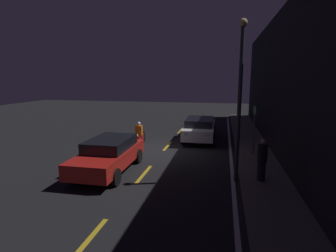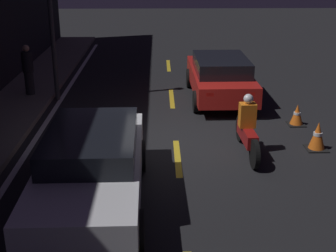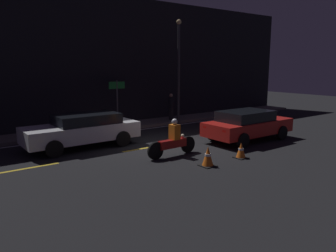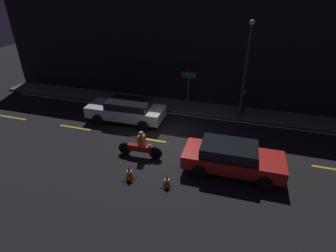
{
  "view_description": "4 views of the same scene",
  "coord_description": "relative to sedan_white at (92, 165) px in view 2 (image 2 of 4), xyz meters",
  "views": [
    {
      "loc": [
        13.05,
        3.01,
        3.78
      ],
      "look_at": [
        -0.28,
        0.18,
        1.29
      ],
      "focal_mm": 28.0,
      "sensor_mm": 36.0,
      "label": 1
    },
    {
      "loc": [
        -10.56,
        0.42,
        4.36
      ],
      "look_at": [
        -0.89,
        0.21,
        0.72
      ],
      "focal_mm": 50.0,
      "sensor_mm": 36.0,
      "label": 2
    },
    {
      "loc": [
        -7.82,
        -10.97,
        3.29
      ],
      "look_at": [
        0.06,
        -0.14,
        0.82
      ],
      "focal_mm": 35.0,
      "sensor_mm": 36.0,
      "label": 3
    },
    {
      "loc": [
        3.51,
        -11.17,
        7.27
      ],
      "look_at": [
        0.06,
        0.2,
        0.87
      ],
      "focal_mm": 28.0,
      "sensor_mm": 36.0,
      "label": 4
    }
  ],
  "objects": [
    {
      "name": "traffic_cone_mid",
      "position": [
        4.0,
        -4.88,
        -0.48
      ],
      "size": [
        0.44,
        0.44,
        0.56
      ],
      "color": "black",
      "rests_on": "ground"
    },
    {
      "name": "pedestrian",
      "position": [
        6.56,
        2.81,
        0.17
      ],
      "size": [
        0.34,
        0.34,
        1.55
      ],
      "color": "black",
      "rests_on": "raised_curb"
    },
    {
      "name": "lane_dash_c",
      "position": [
        1.95,
        -1.62,
        -0.75
      ],
      "size": [
        2.0,
        0.14,
        0.01
      ],
      "color": "gold",
      "rests_on": "ground"
    },
    {
      "name": "taxi_red",
      "position": [
        6.39,
        -3.11,
        -0.02
      ],
      "size": [
        4.27,
        1.89,
        1.35
      ],
      "rotation": [
        0.0,
        0.0,
        0.01
      ],
      "color": "red",
      "rests_on": "ground"
    },
    {
      "name": "lane_dash_e",
      "position": [
        10.95,
        -1.62,
        -0.75
      ],
      "size": [
        2.0,
        0.14,
        0.01
      ],
      "color": "gold",
      "rests_on": "ground"
    },
    {
      "name": "motorcycle",
      "position": [
        2.16,
        -3.21,
        -0.19
      ],
      "size": [
        2.18,
        0.37,
        1.39
      ],
      "rotation": [
        0.0,
        0.0,
        0.04
      ],
      "color": "black",
      "rests_on": "ground"
    },
    {
      "name": "ground_plane",
      "position": [
        2.95,
        -1.62,
        -0.75
      ],
      "size": [
        56.0,
        56.0,
        0.0
      ],
      "primitive_type": "plane",
      "color": "black"
    },
    {
      "name": "lane_dash_d",
      "position": [
        6.45,
        -1.62,
        -0.75
      ],
      "size": [
        2.0,
        0.14,
        0.01
      ],
      "color": "gold",
      "rests_on": "ground"
    },
    {
      "name": "lane_solid_kerb",
      "position": [
        2.95,
        1.84,
        -0.75
      ],
      "size": [
        25.2,
        0.14,
        0.01
      ],
      "color": "silver",
      "rests_on": "ground"
    },
    {
      "name": "traffic_cone_near",
      "position": [
        2.37,
        -4.89,
        -0.42
      ],
      "size": [
        0.49,
        0.49,
        0.67
      ],
      "color": "black",
      "rests_on": "ground"
    },
    {
      "name": "sedan_white",
      "position": [
        0.0,
        0.0,
        0.0
      ],
      "size": [
        4.58,
        1.95,
        1.37
      ],
      "rotation": [
        0.0,
        0.0,
        3.16
      ],
      "color": "silver",
      "rests_on": "ground"
    }
  ]
}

